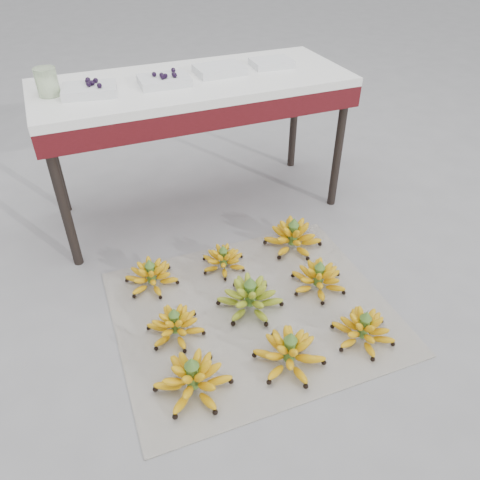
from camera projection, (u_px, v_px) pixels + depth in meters
name	position (u px, v px, depth m)	size (l,w,h in m)	color
ground	(257.00, 302.00, 2.25)	(60.00, 60.00, 0.00)	gray
newspaper_mat	(253.00, 312.00, 2.19)	(1.25, 1.05, 0.01)	white
bunch_front_left	(193.00, 379.00, 1.81)	(0.39, 0.39, 0.19)	yellow
bunch_front_center	(289.00, 352.00, 1.92)	(0.31, 0.31, 0.18)	yellow
bunch_front_right	(363.00, 329.00, 2.03)	(0.29, 0.29, 0.17)	yellow
bunch_mid_left	(175.00, 325.00, 2.05)	(0.31, 0.31, 0.16)	yellow
bunch_mid_center	(250.00, 297.00, 2.18)	(0.37, 0.37, 0.19)	olive
bunch_mid_right	(318.00, 278.00, 2.29)	(0.32, 0.32, 0.17)	yellow
bunch_back_left	(151.00, 276.00, 2.31)	(0.33, 0.33, 0.16)	yellow
bunch_back_center	(223.00, 260.00, 2.42)	(0.29, 0.29, 0.14)	yellow
bunch_back_right	(293.00, 237.00, 2.55)	(0.38, 0.38, 0.19)	yellow
vendor_table	(194.00, 96.00, 2.50)	(1.66, 0.66, 0.80)	black
tray_far_left	(90.00, 90.00, 2.24)	(0.28, 0.22, 0.07)	silver
tray_left	(164.00, 80.00, 2.36)	(0.26, 0.19, 0.06)	silver
tray_right	(219.00, 70.00, 2.50)	(0.26, 0.19, 0.04)	silver
tray_far_right	(272.00, 63.00, 2.60)	(0.23, 0.17, 0.04)	silver
glass_jar	(47.00, 82.00, 2.20)	(0.10, 0.10, 0.13)	beige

